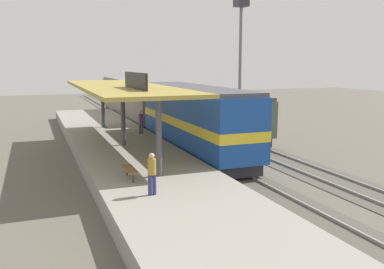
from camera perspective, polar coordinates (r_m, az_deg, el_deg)
name	(u,v)px	position (r m, az deg, el deg)	size (l,w,h in m)	color
ground_plane	(217,151)	(29.42, 3.44, -2.25)	(120.00, 120.00, 0.00)	#5B564C
track_near	(191,153)	(28.66, -0.20, -2.49)	(3.20, 110.00, 0.16)	#4E4941
track_far	(250,148)	(30.56, 7.89, -1.81)	(3.20, 110.00, 0.16)	#4E4941
platform	(124,152)	(27.32, -9.27, -2.33)	(6.00, 44.00, 0.90)	gray
station_canopy	(123,88)	(26.68, -9.47, 6.24)	(5.20, 18.00, 4.70)	#47474C
platform_bench	(130,169)	(19.16, -8.48, -4.75)	(0.44, 1.70, 0.50)	#333338
locomotive	(194,120)	(27.63, 0.29, 2.06)	(2.93, 14.43, 4.44)	#28282D
passenger_carriage_single	(132,99)	(44.79, -8.13, 4.79)	(2.90, 20.00, 4.24)	#28282D
freight_car	(223,114)	(34.31, 4.24, 2.80)	(2.80, 12.00, 3.54)	#28282D
light_mast	(241,37)	(38.49, 6.66, 13.10)	(1.10, 1.10, 11.70)	slate
person_waiting	(152,172)	(16.66, -5.50, -5.07)	(0.34, 0.34, 1.71)	navy
person_walking	(141,121)	(31.19, -6.99, 1.84)	(0.34, 0.34, 1.71)	#4C4C51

